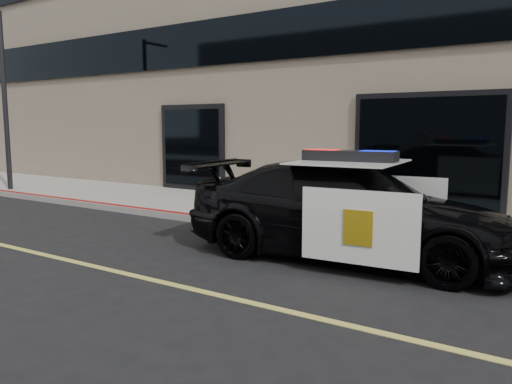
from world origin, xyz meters
The scene contains 5 objects.
ground centered at (0.00, 0.00, 0.00)m, with size 120.00×120.00×0.00m, color black.
sidewalk_n centered at (0.00, 5.25, 0.07)m, with size 60.00×3.50×0.15m, color gray.
police_car centered at (-1.07, 2.59, 0.78)m, with size 2.95×5.61×1.73m.
fire_hydrant centered at (-4.08, 4.29, 0.54)m, with size 0.37×0.52×0.83m.
street_light centered at (-12.89, 3.88, 3.11)m, with size 0.15×1.36×5.36m.
Camera 1 is at (1.99, -4.77, 2.11)m, focal length 35.00 mm.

